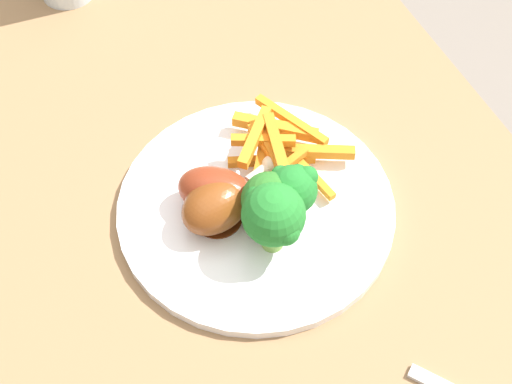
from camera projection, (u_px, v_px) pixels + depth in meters
The scene contains 8 objects.
dining_table at pixel (192, 233), 0.82m from camera, with size 1.02×0.71×0.76m.
dinner_plate at pixel (256, 207), 0.69m from camera, with size 0.28×0.28×0.01m, color white.
broccoli_floret_front at pixel (273, 215), 0.61m from camera, with size 0.07×0.06×0.08m.
broccoli_floret_middle at pixel (270, 198), 0.64m from camera, with size 0.05×0.06×0.07m.
broccoli_floret_back at pixel (292, 189), 0.64m from camera, with size 0.05×0.05×0.07m.
carrot_fries_pile at pixel (277, 147), 0.69m from camera, with size 0.15×0.13×0.04m.
chicken_drumstick_near at pixel (219, 202), 0.65m from camera, with size 0.08×0.12×0.05m.
chicken_drumstick_far at pixel (221, 193), 0.66m from camera, with size 0.11×0.12×0.05m.
Camera 1 is at (0.43, -0.10, 1.33)m, focal length 47.55 mm.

